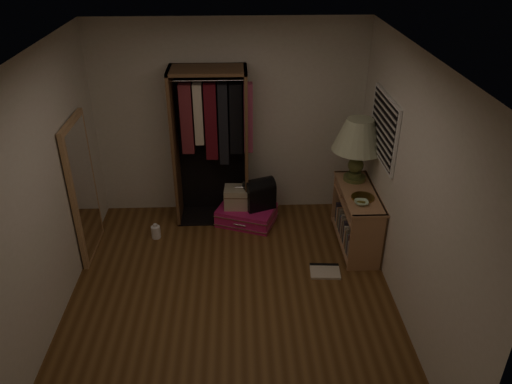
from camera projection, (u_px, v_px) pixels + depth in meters
ground at (232, 300)px, 5.37m from camera, size 4.00×4.00×0.00m
room_walls at (236, 174)px, 4.68m from camera, size 3.52×4.02×2.60m
console_bookshelf at (356, 216)px, 6.13m from camera, size 0.42×1.12×0.75m
open_wardrobe at (213, 133)px, 6.32m from camera, size 1.01×0.50×2.05m
floor_mirror at (83, 189)px, 5.77m from camera, size 0.06×0.80×1.70m
pink_suitcase at (246, 215)px, 6.69m from camera, size 0.88×0.76×0.23m
train_case at (240, 197)px, 6.59m from camera, size 0.42×0.31×0.30m
black_bag at (259, 193)px, 6.55m from camera, size 0.45×0.37×0.42m
table_lamp at (359, 136)px, 5.93m from camera, size 0.64×0.64×0.79m
brass_tray at (363, 197)px, 5.80m from camera, size 0.29×0.29×0.02m
ceramic_bowl at (361, 203)px, 5.66m from camera, size 0.17×0.17×0.04m
white_jug at (156, 232)px, 6.38m from camera, size 0.15×0.15×0.20m
floor_book at (325, 270)px, 5.79m from camera, size 0.36×0.30×0.03m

